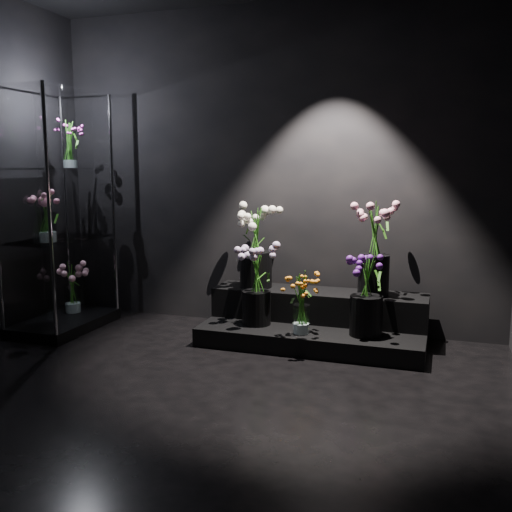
% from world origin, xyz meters
% --- Properties ---
extents(floor, '(4.00, 4.00, 0.00)m').
position_xyz_m(floor, '(0.00, 0.00, 0.00)').
color(floor, black).
rests_on(floor, ground).
extents(wall_back, '(4.00, 0.00, 4.00)m').
position_xyz_m(wall_back, '(0.00, 2.00, 1.40)').
color(wall_back, black).
rests_on(wall_back, floor).
extents(display_riser, '(1.78, 0.79, 0.40)m').
position_xyz_m(display_riser, '(0.49, 1.65, 0.16)').
color(display_riser, black).
rests_on(display_riser, floor).
extents(display_case, '(0.56, 0.93, 2.06)m').
position_xyz_m(display_case, '(-1.70, 1.28, 1.03)').
color(display_case, black).
rests_on(display_case, floor).
extents(bouquet_orange_bells, '(0.26, 0.26, 0.48)m').
position_xyz_m(bouquet_orange_bells, '(0.45, 1.31, 0.40)').
color(bouquet_orange_bells, white).
rests_on(bouquet_orange_bells, display_riser).
extents(bouquet_lilac, '(0.43, 0.43, 0.68)m').
position_xyz_m(bouquet_lilac, '(0.04, 1.45, 0.53)').
color(bouquet_lilac, black).
rests_on(bouquet_lilac, display_riser).
extents(bouquet_purple, '(0.35, 0.35, 0.61)m').
position_xyz_m(bouquet_purple, '(0.93, 1.42, 0.49)').
color(bouquet_purple, black).
rests_on(bouquet_purple, display_riser).
extents(bouquet_cream_roses, '(0.44, 0.44, 0.67)m').
position_xyz_m(bouquet_cream_roses, '(-0.06, 1.74, 0.78)').
color(bouquet_cream_roses, black).
rests_on(bouquet_cream_roses, display_riser).
extents(bouquet_pink_roses, '(0.38, 0.38, 0.75)m').
position_xyz_m(bouquet_pink_roses, '(0.94, 1.73, 0.82)').
color(bouquet_pink_roses, black).
rests_on(bouquet_pink_roses, display_riser).
extents(bouquet_case_pink, '(0.34, 0.34, 0.41)m').
position_xyz_m(bouquet_case_pink, '(-1.65, 1.07, 1.02)').
color(bouquet_case_pink, white).
rests_on(bouquet_case_pink, display_case).
extents(bouquet_case_magenta, '(0.28, 0.28, 0.40)m').
position_xyz_m(bouquet_case_magenta, '(-1.67, 1.44, 1.61)').
color(bouquet_case_magenta, white).
rests_on(bouquet_case_magenta, display_case).
extents(bouquet_case_base_pink, '(0.37, 0.37, 0.47)m').
position_xyz_m(bouquet_case_base_pink, '(-1.75, 1.48, 0.34)').
color(bouquet_case_base_pink, white).
rests_on(bouquet_case_base_pink, display_case).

